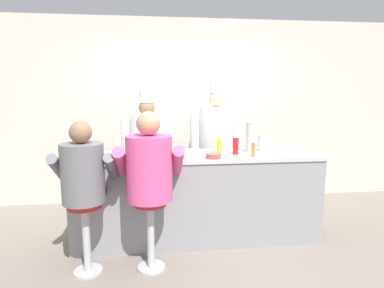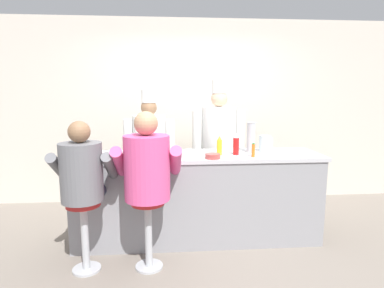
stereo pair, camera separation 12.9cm
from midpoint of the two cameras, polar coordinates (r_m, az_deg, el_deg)
The scene contains 16 objects.
ground_plane at distance 3.52m, azimuth 2.60°, elevation -18.63°, with size 20.00×20.00×0.00m, color slate.
wall_back at distance 4.84m, azimuth 0.14°, elevation 5.73°, with size 10.00×0.06×2.70m.
diner_counter at distance 3.63m, azimuth 1.99°, elevation -9.35°, with size 2.71×0.67×0.97m.
ketchup_bottle_red at distance 3.51m, azimuth 8.88°, elevation -0.11°, with size 0.06×0.06×0.24m.
mustard_bottle_yellow at distance 3.47m, azimuth 5.96°, elevation -0.36°, with size 0.06×0.06×0.21m.
hot_sauce_bottle_orange at distance 3.42m, azimuth 11.91°, elevation -1.11°, with size 0.03×0.03×0.14m.
water_pitcher_clear at distance 3.77m, azimuth 13.81°, elevation 0.07°, with size 0.15×0.13×0.18m.
breakfast_plate at distance 3.51m, azimuth -6.82°, elevation -1.66°, with size 0.26×0.26×0.05m.
cereal_bowl at distance 3.29m, azimuth 4.83°, elevation -2.15°, with size 0.16×0.16×0.05m.
coffee_mug_white at distance 3.38m, azimuth 0.70°, elevation -1.58°, with size 0.12×0.08×0.08m.
cup_stack_steel at distance 3.66m, azimuth 11.42°, elevation 1.16°, with size 0.10×0.10×0.34m.
napkin_dispenser_chrome at distance 3.27m, azimuth -4.61°, elevation -1.53°, with size 0.12×0.07×0.13m.
diner_seated_grey at distance 3.04m, azimuth -17.73°, elevation -5.49°, with size 0.57×0.56×1.40m.
diner_seated_pink at distance 2.96m, azimuth -6.72°, elevation -4.78°, with size 0.63×0.62×1.48m.
cook_in_whites_near at distance 4.13m, azimuth -6.64°, elevation -0.97°, with size 0.65×0.42×1.67m.
cook_in_whites_far at distance 4.28m, azimuth 5.62°, elevation 0.35°, with size 0.70×0.45×1.80m.
Camera 2 is at (-0.34, -3.09, 1.64)m, focal length 30.00 mm.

